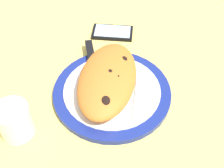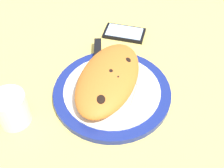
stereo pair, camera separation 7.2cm
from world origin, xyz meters
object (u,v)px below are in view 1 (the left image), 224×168
(water_glass, at_px, (15,122))
(plate, at_px, (112,92))
(calzone, at_px, (108,79))
(smartphone, at_px, (113,32))
(knife, at_px, (92,62))
(fork, at_px, (137,89))

(water_glass, bearing_deg, plate, -44.63)
(calzone, xyz_separation_m, smartphone, (0.23, 0.06, -0.04))
(knife, xyz_separation_m, smartphone, (0.16, -0.01, -0.02))
(calzone, height_order, knife, calzone)
(smartphone, bearing_deg, plate, -162.41)
(plate, distance_m, knife, 0.11)
(knife, distance_m, smartphone, 0.16)
(calzone, bearing_deg, plate, -114.72)
(plate, height_order, smartphone, plate)
(water_glass, bearing_deg, calzone, -41.23)
(plate, xyz_separation_m, water_glass, (-0.17, 0.17, 0.03))
(plate, bearing_deg, knife, 47.68)
(calzone, distance_m, water_glass, 0.24)
(calzone, bearing_deg, smartphone, 14.90)
(fork, height_order, knife, knife)
(calzone, xyz_separation_m, water_glass, (-0.18, 0.16, -0.01))
(smartphone, xyz_separation_m, water_glass, (-0.40, 0.09, 0.03))
(water_glass, bearing_deg, smartphone, -13.18)
(plate, height_order, fork, fork)
(plate, xyz_separation_m, smartphone, (0.23, 0.07, -0.00))
(fork, bearing_deg, smartphone, 31.78)
(knife, bearing_deg, water_glass, 160.00)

